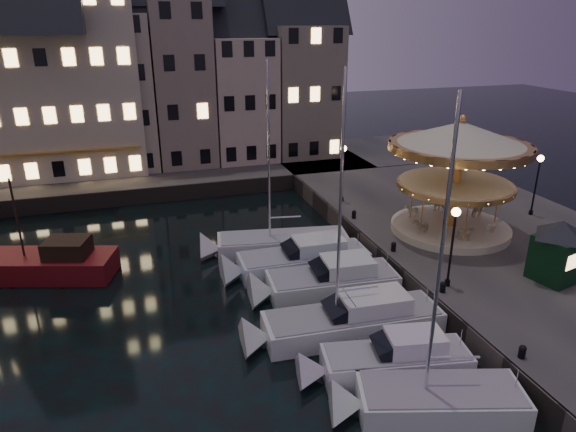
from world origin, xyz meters
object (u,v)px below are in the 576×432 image
object	(u,v)px
bollard_a	(522,351)
ticket_kiosk	(560,240)
motorboat_e	(297,261)
red_fishing_boat	(47,265)
streetlamp_c	(343,165)
streetlamp_d	(537,176)
motorboat_b	(386,362)
motorboat_f	(274,245)
bollard_d	(354,214)
motorboat_a	(425,402)
streetlamp_b	(453,236)
motorboat_d	(325,282)
bollard_b	(443,286)
motorboat_c	(345,322)
bollard_c	(394,246)
carousel	(459,157)

from	to	relation	value
bollard_a	ticket_kiosk	world-z (taller)	ticket_kiosk
bollard_a	motorboat_e	distance (m)	13.32
motorboat_e	red_fishing_boat	xyz separation A→B (m)	(-13.86, 3.73, 0.06)
streetlamp_c	streetlamp_d	world-z (taller)	same
motorboat_b	motorboat_f	world-z (taller)	motorboat_f
bollard_a	red_fishing_boat	size ratio (longest dim) A/B	0.07
motorboat_b	bollard_d	bearing A→B (deg)	70.92
streetlamp_d	motorboat_a	xyz separation A→B (m)	(-16.36, -13.31, -3.48)
motorboat_b	motorboat_f	bearing A→B (deg)	94.80
streetlamp_b	motorboat_d	bearing A→B (deg)	148.23
streetlamp_b	motorboat_b	xyz separation A→B (m)	(-5.40, -3.89, -3.38)
bollard_b	motorboat_b	xyz separation A→B (m)	(-4.80, -3.39, -0.96)
streetlamp_b	motorboat_b	distance (m)	7.46
streetlamp_d	motorboat_e	world-z (taller)	streetlamp_d
bollard_d	motorboat_c	xyz separation A→B (m)	(-5.24, -10.65, -0.92)
motorboat_d	red_fishing_boat	xyz separation A→B (m)	(-14.46, 6.64, 0.06)
bollard_d	red_fishing_boat	xyz separation A→B (m)	(-19.16, -0.08, -0.90)
bollard_b	ticket_kiosk	distance (m)	6.45
bollard_a	motorboat_b	bearing A→B (deg)	156.25
streetlamp_c	streetlamp_b	bearing A→B (deg)	-90.00
motorboat_d	motorboat_a	bearing A→B (deg)	-88.63
bollard_c	motorboat_d	world-z (taller)	motorboat_d
streetlamp_d	ticket_kiosk	distance (m)	9.92
motorboat_a	motorboat_f	distance (m)	15.47
motorboat_b	motorboat_d	world-z (taller)	same
motorboat_c	motorboat_a	bearing A→B (deg)	-82.19
ticket_kiosk	motorboat_e	bearing A→B (deg)	147.67
motorboat_b	motorboat_e	world-z (taller)	same
streetlamp_b	ticket_kiosk	size ratio (longest dim) A/B	1.13
motorboat_a	motorboat_d	size ratio (longest dim) A/B	1.48
motorboat_b	red_fishing_boat	xyz separation A→B (m)	(-14.35, 13.80, 0.07)
streetlamp_d	bollard_c	size ratio (longest dim) A/B	7.32
streetlamp_c	red_fishing_boat	size ratio (longest dim) A/B	0.50
motorboat_f	red_fishing_boat	bearing A→B (deg)	176.41
bollard_c	red_fishing_boat	size ratio (longest dim) A/B	0.07
red_fishing_boat	bollard_a	bearing A→B (deg)	-39.72
streetlamp_d	motorboat_b	distance (m)	20.22
ticket_kiosk	streetlamp_c	bearing A→B (deg)	110.84
bollard_d	motorboat_c	size ratio (longest dim) A/B	0.05
streetlamp_d	ticket_kiosk	size ratio (longest dim) A/B	1.13
bollard_b	motorboat_c	distance (m)	5.32
streetlamp_d	carousel	world-z (taller)	carousel
motorboat_a	motorboat_e	size ratio (longest dim) A/B	1.38
bollard_d	bollard_c	bearing A→B (deg)	-90.00
bollard_c	motorboat_d	distance (m)	4.94
motorboat_d	ticket_kiosk	distance (m)	12.01
motorboat_b	carousel	size ratio (longest dim) A/B	0.85
motorboat_c	bollard_a	bearing A→B (deg)	-45.59
motorboat_d	streetlamp_d	bearing A→B (deg)	12.64
streetlamp_b	motorboat_f	world-z (taller)	motorboat_f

